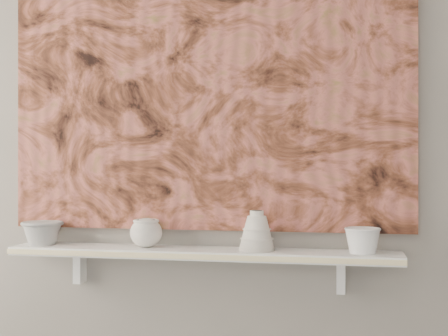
% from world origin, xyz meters
% --- Properties ---
extents(wall_back, '(3.60, 0.00, 3.60)m').
position_xyz_m(wall_back, '(0.00, 1.60, 1.35)').
color(wall_back, gray).
rests_on(wall_back, floor).
extents(shelf, '(1.40, 0.18, 0.03)m').
position_xyz_m(shelf, '(0.00, 1.51, 0.92)').
color(shelf, white).
rests_on(shelf, wall_back).
extents(shelf_stripe, '(1.40, 0.01, 0.02)m').
position_xyz_m(shelf_stripe, '(0.00, 1.41, 0.92)').
color(shelf_stripe, beige).
rests_on(shelf_stripe, shelf).
extents(bracket_left, '(0.03, 0.06, 0.12)m').
position_xyz_m(bracket_left, '(-0.49, 1.57, 0.84)').
color(bracket_left, white).
rests_on(bracket_left, wall_back).
extents(bracket_right, '(0.03, 0.06, 0.12)m').
position_xyz_m(bracket_right, '(0.49, 1.57, 0.84)').
color(bracket_right, white).
rests_on(bracket_right, wall_back).
extents(painting, '(1.50, 0.02, 1.10)m').
position_xyz_m(painting, '(0.00, 1.59, 1.54)').
color(painting, brown).
rests_on(painting, wall_back).
extents(house_motif, '(0.09, 0.00, 0.08)m').
position_xyz_m(house_motif, '(0.45, 1.57, 1.23)').
color(house_motif, black).
rests_on(house_motif, painting).
extents(bowl_grey, '(0.17, 0.17, 0.09)m').
position_xyz_m(bowl_grey, '(-0.61, 1.51, 0.98)').
color(bowl_grey, gray).
rests_on(bowl_grey, shelf).
extents(cup_cream, '(0.12, 0.12, 0.11)m').
position_xyz_m(cup_cream, '(-0.20, 1.51, 0.98)').
color(cup_cream, silver).
rests_on(cup_cream, shelf).
extents(bell_vessel, '(0.14, 0.14, 0.14)m').
position_xyz_m(bell_vessel, '(0.20, 1.51, 1.00)').
color(bell_vessel, silver).
rests_on(bell_vessel, shelf).
extents(bowl_white, '(0.13, 0.13, 0.09)m').
position_xyz_m(bowl_white, '(0.56, 1.51, 0.97)').
color(bowl_white, white).
rests_on(bowl_white, shelf).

